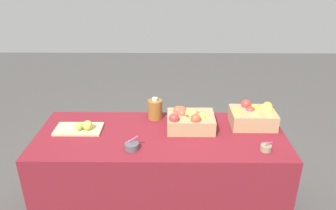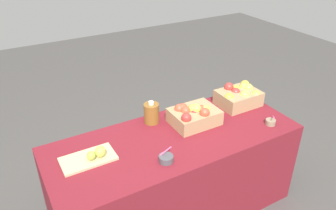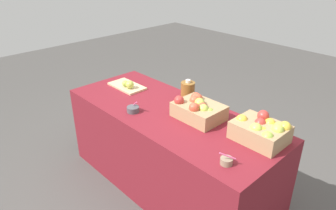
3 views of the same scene
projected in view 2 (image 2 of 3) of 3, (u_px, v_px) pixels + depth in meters
name	position (u px, v px, depth m)	size (l,w,h in m)	color
ground_plane	(174.00, 208.00, 2.82)	(10.00, 10.00, 0.00)	#474442
table	(174.00, 175.00, 2.64)	(1.90, 0.76, 0.74)	maroon
apple_crate_left	(239.00, 96.00, 2.85)	(0.35, 0.27, 0.18)	tan
apple_crate_middle	(194.00, 115.00, 2.58)	(0.36, 0.28, 0.17)	tan
cutting_board_front	(91.00, 157.00, 2.21)	(0.36, 0.20, 0.09)	#D1B284
sample_bowl_near	(166.00, 158.00, 2.19)	(0.10, 0.10, 0.10)	#4C4C51
sample_bowl_mid	(271.00, 122.00, 2.59)	(0.09, 0.09, 0.10)	gray
cider_jug	(151.00, 113.00, 2.60)	(0.12, 0.12, 0.18)	brown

